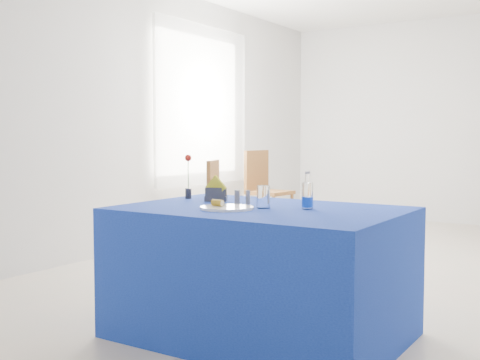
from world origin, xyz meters
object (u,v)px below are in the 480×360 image
chair_win_a (223,199)px  water_bottle (307,197)px  chair_win_b (264,185)px  plate (227,208)px  blue_table (261,272)px

chair_win_a → water_bottle: bearing=-158.0°
chair_win_b → water_bottle: bearing=-140.2°
water_bottle → chair_win_a: water_bottle is taller
plate → blue_table: bearing=53.0°
chair_win_a → chair_win_b: size_ratio=0.93×
blue_table → water_bottle: size_ratio=7.44×
water_bottle → chair_win_b: chair_win_b is taller
plate → chair_win_b: chair_win_b is taller
plate → blue_table: 0.44m
plate → chair_win_b: (-1.82, 3.52, -0.18)m
plate → water_bottle: bearing=34.0°
plate → water_bottle: 0.46m
plate → chair_win_a: 2.70m
water_bottle → chair_win_b: size_ratio=0.21×
water_bottle → chair_win_b: 3.94m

